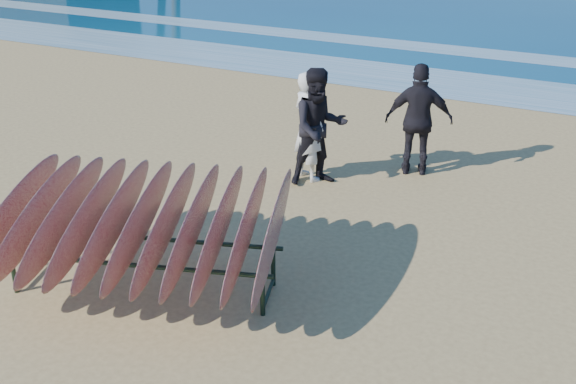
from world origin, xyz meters
name	(u,v)px	position (x,y,z in m)	size (l,w,h in m)	color
ground	(257,289)	(0.00, 0.00, 0.00)	(120.00, 120.00, 0.00)	tan
foam_near	(468,86)	(0.00, 10.00, 0.01)	(160.00, 160.00, 0.00)	white
foam_far	(501,55)	(0.00, 13.50, 0.01)	(160.00, 160.00, 0.00)	white
surfboard_rack	(140,223)	(-1.19, -0.58, 0.86)	(3.79, 3.40, 1.37)	black
person_white	(309,126)	(-0.95, 3.37, 0.88)	(0.64, 0.42, 1.77)	silver
person_dark_a	(319,127)	(-0.72, 3.27, 0.93)	(0.90, 0.70, 1.86)	black
person_dark_b	(419,120)	(0.53, 4.36, 0.91)	(1.07, 0.45, 1.83)	black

